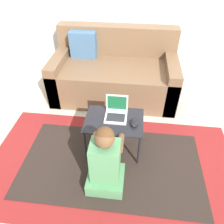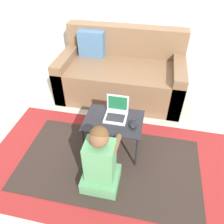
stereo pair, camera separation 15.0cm
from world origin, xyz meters
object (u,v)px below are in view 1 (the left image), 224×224
at_px(laptop, 116,114).
at_px(person_seated, 105,163).
at_px(laptop_desk, 114,123).
at_px(couch, 114,73).
at_px(computer_mouse, 134,123).

bearing_deg(laptop, person_seated, -94.31).
bearing_deg(laptop, laptop_desk, -103.79).
bearing_deg(person_seated, laptop_desk, 86.91).
distance_m(couch, person_seated, 1.56).
relative_size(laptop_desk, person_seated, 0.80).
distance_m(couch, computer_mouse, 1.19).
bearing_deg(computer_mouse, laptop_desk, 168.09).
height_order(laptop, computer_mouse, laptop).
bearing_deg(couch, laptop_desk, -83.86).
relative_size(couch, computer_mouse, 14.56).
bearing_deg(laptop_desk, person_seated, -93.09).
bearing_deg(couch, laptop, -82.75).
distance_m(couch, laptop, 1.06).
relative_size(laptop_desk, computer_mouse, 5.09).
relative_size(computer_mouse, person_seated, 0.16).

